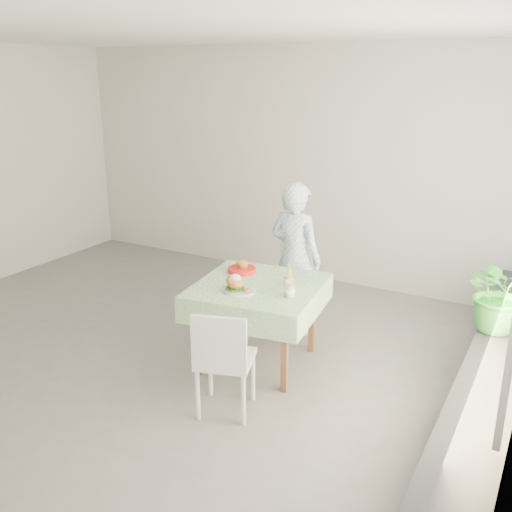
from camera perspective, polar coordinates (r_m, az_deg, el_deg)
The scene contains 13 objects.
floor at distance 5.48m, azimuth -8.97°, elevation -9.19°, with size 6.00×6.00×0.00m, color #5C5957.
ceiling at distance 4.90m, azimuth -10.66°, elevation 21.40°, with size 6.00×6.00×0.00m, color white.
wall_back at distance 7.09m, azimuth 3.09°, elevation 9.18°, with size 6.00×0.02×2.80m, color beige.
window_ledge at distance 4.41m, azimuth 21.95°, elevation -13.93°, with size 0.40×4.80×0.50m, color black.
cafe_table at distance 5.00m, azimuth 0.22°, elevation -5.88°, with size 1.16×1.16×0.74m.
chair_far at distance 5.82m, azimuth 3.48°, elevation -4.57°, with size 0.39×0.39×0.82m.
chair_near at distance 4.41m, azimuth -3.06°, elevation -12.27°, with size 0.51×0.51×0.86m.
diner at distance 5.54m, azimuth 3.94°, elevation -0.24°, with size 0.55×0.36×1.51m, color #8ABDDD.
main_dish at distance 4.73m, azimuth -1.93°, elevation -2.99°, with size 0.29×0.29×0.15m.
juice_cup_orange at distance 4.85m, azimuth 3.24°, elevation -2.37°, with size 0.09×0.09×0.24m.
juice_cup_lemonade at distance 4.62m, azimuth 3.38°, elevation -3.36°, with size 0.10×0.10×0.27m.
second_dish at distance 5.18m, azimuth -1.41°, elevation -1.23°, with size 0.26×0.26×0.12m.
potted_plant at distance 4.91m, azimuth 23.31°, elevation -3.34°, with size 0.58×0.50×0.64m, color #32852C.
Camera 1 is at (3.09, -3.79, 2.49)m, focal length 40.00 mm.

